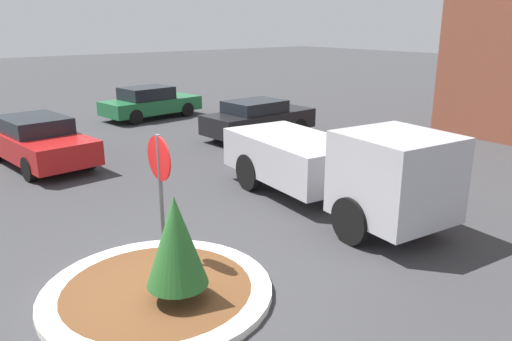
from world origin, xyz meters
TOP-DOWN VIEW (x-y plane):
  - ground_plane at (0.00, 0.00)m, footprint 120.00×120.00m
  - traffic_island at (0.00, 0.00)m, footprint 3.63×3.63m
  - stop_sign at (-0.76, 0.54)m, footprint 0.77×0.07m
  - island_shrub at (0.51, 0.10)m, footprint 0.93×0.93m
  - utility_truck at (-0.93, 4.96)m, footprint 6.35×2.61m
  - parked_sedan_red at (-9.00, 0.74)m, footprint 4.72×2.30m
  - parked_sedan_green at (-13.86, 6.87)m, footprint 2.27×4.50m
  - parked_sedan_black at (-7.76, 8.19)m, footprint 1.99×4.33m

SIDE VIEW (x-z plane):
  - ground_plane at x=0.00m, z-range 0.00..0.00m
  - traffic_island at x=0.00m, z-range 0.00..0.13m
  - parked_sedan_green at x=-13.86m, z-range 0.00..1.41m
  - parked_sedan_black at x=-7.76m, z-range 0.02..1.43m
  - parked_sedan_red at x=-9.00m, z-range 0.02..1.47m
  - utility_truck at x=-0.93m, z-range -0.01..2.10m
  - island_shrub at x=0.51m, z-range 0.26..1.92m
  - stop_sign at x=-0.76m, z-range 0.48..2.87m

